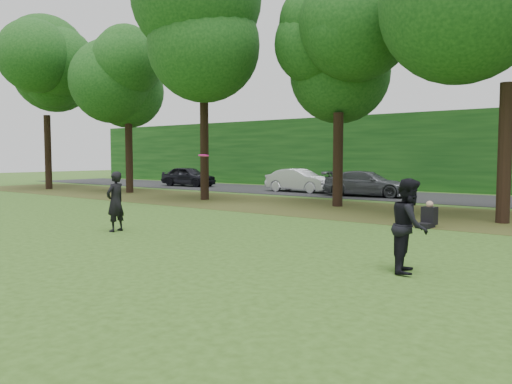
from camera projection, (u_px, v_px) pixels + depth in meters
ground at (123, 276)px, 9.25m from camera, size 120.00×120.00×0.00m
leaf_litter at (395, 213)px, 19.54m from camera, size 60.00×7.00×0.01m
street at (454, 199)px, 25.87m from camera, size 70.00×7.00×0.02m
far_hedge at (484, 152)px, 30.44m from camera, size 70.00×3.00×5.00m
player_left at (115, 202)px, 14.67m from camera, size 0.53×0.71×1.77m
player_right at (410, 226)px, 9.48m from camera, size 0.90×1.03×1.81m
parked_cars at (415, 185)px, 26.34m from camera, size 39.00×3.37×1.45m
frisbee at (204, 156)px, 12.80m from camera, size 0.29×0.29×0.07m
seated_person at (428, 217)px, 15.56m from camera, size 0.49×0.77×0.83m
tree_line at (389, 9)px, 19.13m from camera, size 55.30×7.90×12.31m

